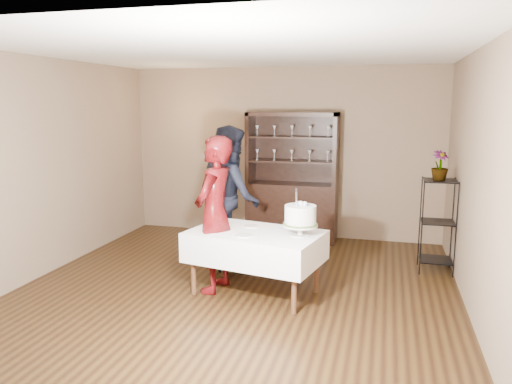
{
  "coord_description": "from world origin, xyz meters",
  "views": [
    {
      "loc": [
        1.62,
        -5.35,
        2.13
      ],
      "look_at": [
        0.18,
        0.1,
        1.13
      ],
      "focal_mm": 35.0,
      "sensor_mm": 36.0,
      "label": 1
    }
  ],
  "objects_px": {
    "woman": "(215,214)",
    "cake_table": "(255,246)",
    "potted_plant": "(440,166)",
    "plant_etagere": "(438,222)",
    "cake": "(300,217)",
    "man": "(231,196)",
    "china_hutch": "(292,198)"
  },
  "relations": [
    {
      "from": "woman",
      "to": "cake_table",
      "type": "bearing_deg",
      "value": 95.32
    },
    {
      "from": "woman",
      "to": "potted_plant",
      "type": "bearing_deg",
      "value": 122.5
    },
    {
      "from": "china_hutch",
      "to": "potted_plant",
      "type": "distance_m",
      "value": 2.44
    },
    {
      "from": "cake_table",
      "to": "potted_plant",
      "type": "bearing_deg",
      "value": 32.54
    },
    {
      "from": "potted_plant",
      "to": "plant_etagere",
      "type": "bearing_deg",
      "value": 62.39
    },
    {
      "from": "plant_etagere",
      "to": "cake_table",
      "type": "bearing_deg",
      "value": -146.92
    },
    {
      "from": "cake_table",
      "to": "china_hutch",
      "type": "bearing_deg",
      "value": 90.84
    },
    {
      "from": "plant_etagere",
      "to": "man",
      "type": "xyz_separation_m",
      "value": [
        -2.62,
        -0.42,
        0.28
      ]
    },
    {
      "from": "man",
      "to": "cake",
      "type": "height_order",
      "value": "man"
    },
    {
      "from": "cake",
      "to": "man",
      "type": "bearing_deg",
      "value": 139.03
    },
    {
      "from": "china_hutch",
      "to": "cake_table",
      "type": "bearing_deg",
      "value": -89.16
    },
    {
      "from": "cake_table",
      "to": "cake",
      "type": "relative_size",
      "value": 3.04
    },
    {
      "from": "plant_etagere",
      "to": "man",
      "type": "distance_m",
      "value": 2.67
    },
    {
      "from": "woman",
      "to": "potted_plant",
      "type": "height_order",
      "value": "woman"
    },
    {
      "from": "china_hutch",
      "to": "cake_table",
      "type": "height_order",
      "value": "china_hutch"
    },
    {
      "from": "man",
      "to": "potted_plant",
      "type": "bearing_deg",
      "value": -111.01
    },
    {
      "from": "china_hutch",
      "to": "potted_plant",
      "type": "xyz_separation_m",
      "value": [
        2.06,
        -1.09,
        0.71
      ]
    },
    {
      "from": "woman",
      "to": "cake",
      "type": "xyz_separation_m",
      "value": [
        0.99,
        -0.03,
        0.04
      ]
    },
    {
      "from": "china_hutch",
      "to": "cake",
      "type": "bearing_deg",
      "value": -77.24
    },
    {
      "from": "plant_etagere",
      "to": "man",
      "type": "bearing_deg",
      "value": -170.91
    },
    {
      "from": "plant_etagere",
      "to": "woman",
      "type": "distance_m",
      "value": 2.86
    },
    {
      "from": "woman",
      "to": "potted_plant",
      "type": "relative_size",
      "value": 4.8
    },
    {
      "from": "china_hutch",
      "to": "man",
      "type": "distance_m",
      "value": 1.59
    },
    {
      "from": "potted_plant",
      "to": "man",
      "type": "bearing_deg",
      "value": -171.72
    },
    {
      "from": "cake",
      "to": "plant_etagere",
      "type": "bearing_deg",
      "value": 41.64
    },
    {
      "from": "china_hutch",
      "to": "woman",
      "type": "xyz_separation_m",
      "value": [
        -0.44,
        -2.39,
        0.23
      ]
    },
    {
      "from": "china_hutch",
      "to": "cake",
      "type": "height_order",
      "value": "china_hutch"
    },
    {
      "from": "cake_table",
      "to": "woman",
      "type": "height_order",
      "value": "woman"
    },
    {
      "from": "woman",
      "to": "man",
      "type": "height_order",
      "value": "man"
    },
    {
      "from": "potted_plant",
      "to": "woman",
      "type": "bearing_deg",
      "value": -152.66
    },
    {
      "from": "plant_etagere",
      "to": "potted_plant",
      "type": "height_order",
      "value": "potted_plant"
    },
    {
      "from": "plant_etagere",
      "to": "woman",
      "type": "bearing_deg",
      "value": -152.13
    }
  ]
}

